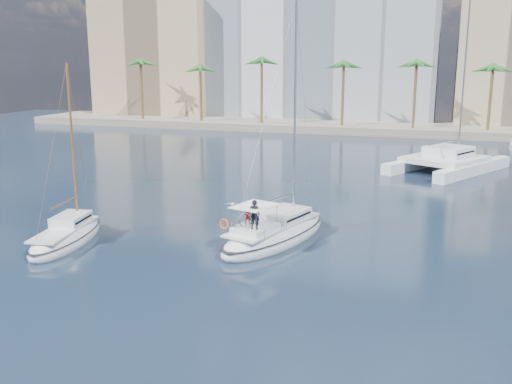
% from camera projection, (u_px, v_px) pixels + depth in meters
% --- Properties ---
extents(ground, '(160.00, 160.00, 0.00)m').
position_uv_depth(ground, '(258.00, 242.00, 35.12)').
color(ground, black).
rests_on(ground, ground).
extents(quay, '(120.00, 14.00, 1.20)m').
position_uv_depth(quay, '(374.00, 128.00, 91.53)').
color(quay, gray).
rests_on(quay, ground).
extents(building_modern, '(42.00, 16.00, 28.00)m').
position_uv_depth(building_modern, '(318.00, 44.00, 103.30)').
color(building_modern, silver).
rests_on(building_modern, ground).
extents(building_tan_left, '(22.00, 14.00, 22.00)m').
position_uv_depth(building_tan_left, '(160.00, 61.00, 109.32)').
color(building_tan_left, tan).
rests_on(building_tan_left, ground).
extents(palm_left, '(3.60, 3.60, 12.30)m').
position_uv_depth(palm_left, '(170.00, 66.00, 95.94)').
color(palm_left, brown).
rests_on(palm_left, ground).
extents(palm_centre, '(3.60, 3.60, 12.30)m').
position_uv_depth(palm_centre, '(374.00, 66.00, 85.67)').
color(palm_centre, brown).
rests_on(palm_centre, ground).
extents(main_sloop, '(6.12, 10.81, 15.30)m').
position_uv_depth(main_sloop, '(275.00, 233.00, 35.32)').
color(main_sloop, white).
rests_on(main_sloop, ground).
extents(small_sloop, '(3.74, 8.29, 11.48)m').
position_uv_depth(small_sloop, '(67.00, 237.00, 34.91)').
color(small_sloop, white).
rests_on(small_sloop, ground).
extents(catamaran, '(12.58, 15.30, 19.76)m').
position_uv_depth(catamaran, '(447.00, 159.00, 58.02)').
color(catamaran, white).
rests_on(catamaran, ground).
extents(seagull, '(1.11, 0.48, 0.20)m').
position_uv_depth(seagull, '(233.00, 204.00, 40.35)').
color(seagull, silver).
rests_on(seagull, ground).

